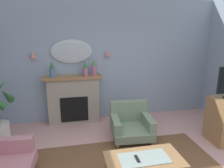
{
  "coord_description": "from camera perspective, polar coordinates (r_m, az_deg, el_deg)",
  "views": [
    {
      "loc": [
        -0.8,
        -2.3,
        2.21
      ],
      "look_at": [
        -0.01,
        1.48,
        1.19
      ],
      "focal_mm": 33.31,
      "sensor_mm": 36.0,
      "label": 1
    }
  ],
  "objects": [
    {
      "name": "mantel_vase_left",
      "position": [
        4.87,
        -16.11,
        3.72
      ],
      "size": [
        0.12,
        0.12,
        0.36
      ],
      "color": "#4C7093",
      "rests_on": "fireplace"
    },
    {
      "name": "tv_remote",
      "position": [
        3.12,
        6.85,
        -19.71
      ],
      "size": [
        0.04,
        0.16,
        0.02
      ],
      "primitive_type": "cube",
      "color": "black",
      "rests_on": "coffee_table"
    },
    {
      "name": "wall_sconce_left",
      "position": [
        4.99,
        -20.92,
        7.47
      ],
      "size": [
        0.14,
        0.14,
        0.14
      ],
      "primitive_type": "cone",
      "color": "#D17066"
    },
    {
      "name": "wall_mirror",
      "position": [
        4.97,
        -11.08,
        8.73
      ],
      "size": [
        0.96,
        0.06,
        0.56
      ],
      "primitive_type": "ellipsoid",
      "color": "#B2BCC6"
    },
    {
      "name": "wall_back",
      "position": [
        5.15,
        -2.82,
        6.38
      ],
      "size": [
        6.74,
        0.1,
        2.92
      ],
      "primitive_type": "cube",
      "color": "#8C9EB2",
      "rests_on": "ground"
    },
    {
      "name": "mantel_vase_centre",
      "position": [
        4.88,
        -7.28,
        4.03
      ],
      "size": [
        0.13,
        0.13,
        0.35
      ],
      "color": "#9E6084",
      "rests_on": "fireplace"
    },
    {
      "name": "coffee_table",
      "position": [
        3.19,
        8.75,
        -20.35
      ],
      "size": [
        1.1,
        0.6,
        0.45
      ],
      "color": "olive",
      "rests_on": "ground"
    },
    {
      "name": "armchair_in_corner",
      "position": [
        4.46,
        5.14,
        -10.6
      ],
      "size": [
        0.87,
        0.88,
        0.71
      ],
      "color": "gray",
      "rests_on": "ground"
    },
    {
      "name": "mantel_vase_right",
      "position": [
        4.89,
        -4.94,
        4.46
      ],
      "size": [
        0.13,
        0.13,
        0.4
      ],
      "color": "#9E6084",
      "rests_on": "fireplace"
    },
    {
      "name": "wall_sconce_right",
      "position": [
        5.02,
        -1.19,
        8.47
      ],
      "size": [
        0.14,
        0.14,
        0.14
      ],
      "primitive_type": "cone",
      "color": "#D17066"
    },
    {
      "name": "fireplace",
      "position": [
        5.08,
        -10.41,
        -4.32
      ],
      "size": [
        1.36,
        0.36,
        1.16
      ],
      "color": "gray",
      "rests_on": "ground"
    }
  ]
}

